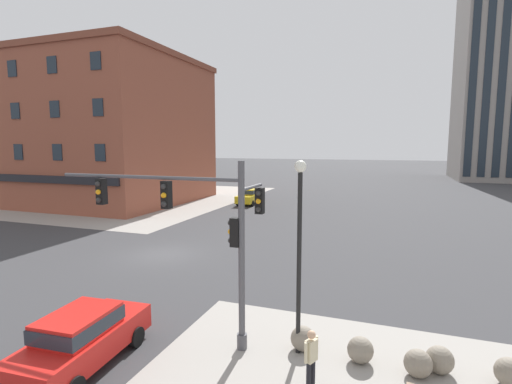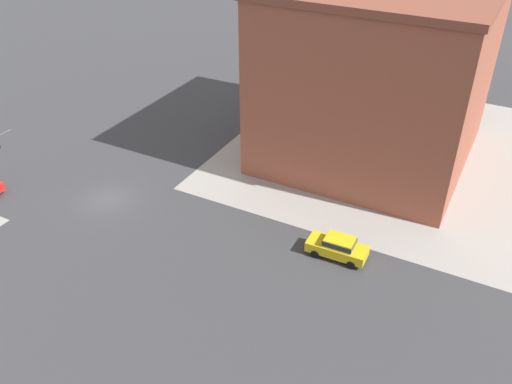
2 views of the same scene
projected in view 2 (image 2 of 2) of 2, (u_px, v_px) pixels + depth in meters
The scene contains 4 objects.
ground_plane at pixel (108, 199), 45.85m from camera, with size 320.00×320.00×0.00m, color #38383A.
sidewalk_far_corner at pixel (402, 152), 52.83m from camera, with size 32.00×32.00×0.02m, color gray.
car_main_southbound_near at pixel (338, 246), 39.12m from camera, with size 1.99×4.45×1.68m.
storefront_block_near_corner at pixel (378, 72), 48.67m from camera, with size 19.87×18.32×16.05m.
Camera 2 is at (27.66, 28.92, 25.73)m, focal length 37.77 mm.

